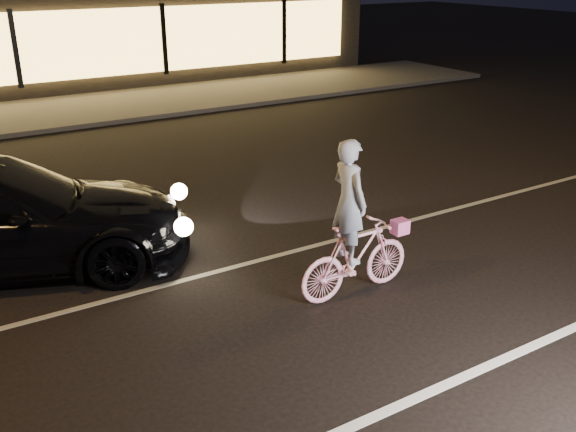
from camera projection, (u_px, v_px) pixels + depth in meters
ground at (289, 342)px, 7.20m from camera, size 90.00×90.00×0.00m
lane_stripe_near at (374, 417)px, 6.01m from camera, size 60.00×0.12×0.01m
lane_stripe_far at (212, 273)px, 8.77m from camera, size 60.00×0.10×0.01m
sidewalk at (37, 115)px, 17.43m from camera, size 30.00×4.00×0.12m
cyclist at (354, 242)px, 7.96m from camera, size 1.64×0.56×2.06m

